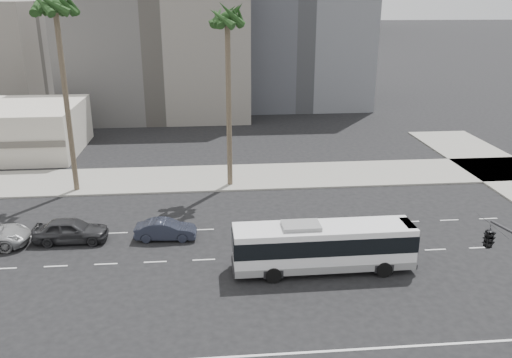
{
  "coord_description": "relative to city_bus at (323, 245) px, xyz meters",
  "views": [
    {
      "loc": [
        -5.44,
        -29.33,
        15.53
      ],
      "look_at": [
        -2.35,
        4.0,
        3.86
      ],
      "focal_mm": 36.68,
      "sensor_mm": 36.0,
      "label": 1
    }
  ],
  "objects": [
    {
      "name": "sidewalk_north",
      "position": [
        -1.12,
        17.4,
        -1.54
      ],
      "size": [
        120.0,
        7.0,
        0.15
      ],
      "primitive_type": "cube",
      "color": "gray",
      "rests_on": "ground"
    },
    {
      "name": "palm_near",
      "position": [
        -4.85,
        15.4,
        12.04
      ],
      "size": [
        4.47,
        4.47,
        15.07
      ],
      "rotation": [
        0.0,
        0.0,
        -0.05
      ],
      "color": "brown",
      "rests_on": "ground"
    },
    {
      "name": "city_bus",
      "position": [
        0.0,
        0.0,
        0.0
      ],
      "size": [
        10.76,
        2.63,
        3.08
      ],
      "rotation": [
        0.0,
        0.0,
        0.01
      ],
      "color": "white",
      "rests_on": "ground"
    },
    {
      "name": "ground",
      "position": [
        -1.12,
        1.9,
        -1.62
      ],
      "size": [
        700.0,
        700.0,
        0.0
      ],
      "primitive_type": "plane",
      "color": "black",
      "rests_on": "ground"
    },
    {
      "name": "midrise_gray_center",
      "position": [
        6.88,
        53.9,
        11.38
      ],
      "size": [
        20.0,
        20.0,
        26.0
      ],
      "primitive_type": "cube",
      "color": "#4F5057",
      "rests_on": "ground"
    },
    {
      "name": "car_a",
      "position": [
        -9.67,
        5.18,
        -0.94
      ],
      "size": [
        1.69,
        4.19,
        1.35
      ],
      "primitive_type": "imported",
      "rotation": [
        0.0,
        0.0,
        1.51
      ],
      "color": "#232735",
      "rests_on": "ground"
    },
    {
      "name": "car_b",
      "position": [
        -15.94,
        5.35,
        -0.79
      ],
      "size": [
        2.09,
        4.91,
        1.65
      ],
      "primitive_type": "imported",
      "rotation": [
        0.0,
        0.0,
        1.54
      ],
      "color": "#2B2C2E",
      "rests_on": "ground"
    },
    {
      "name": "midrise_beige_west",
      "position": [
        -13.12,
        46.9,
        7.38
      ],
      "size": [
        24.0,
        18.0,
        18.0
      ],
      "primitive_type": "cube",
      "color": "#5F5C59",
      "rests_on": "ground"
    },
    {
      "name": "traffic_signal",
      "position": [
        5.7,
        -7.94,
        3.7
      ],
      "size": [
        2.97,
        4.05,
        6.38
      ],
      "rotation": [
        0.0,
        0.0,
        0.24
      ],
      "color": "#262628",
      "rests_on": "ground"
    },
    {
      "name": "palm_mid",
      "position": [
        -17.83,
        15.24,
        12.97
      ],
      "size": [
        5.25,
        5.25,
        16.21
      ],
      "rotation": [
        0.0,
        0.0,
        0.34
      ],
      "color": "brown",
      "rests_on": "ground"
    }
  ]
}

